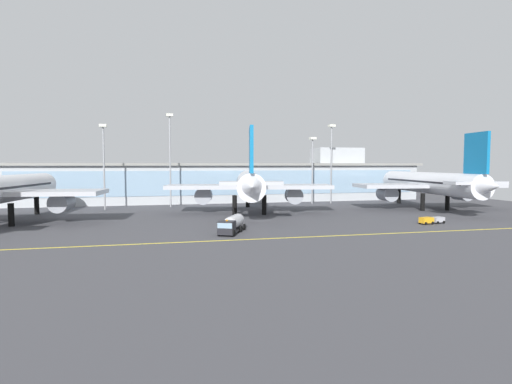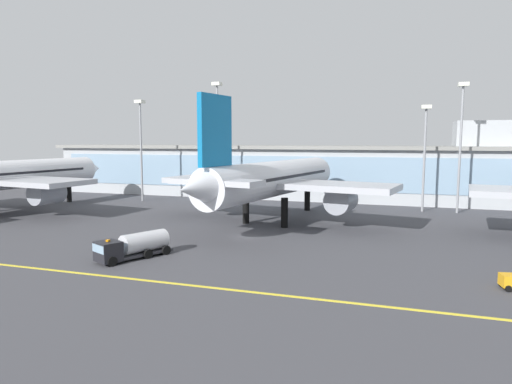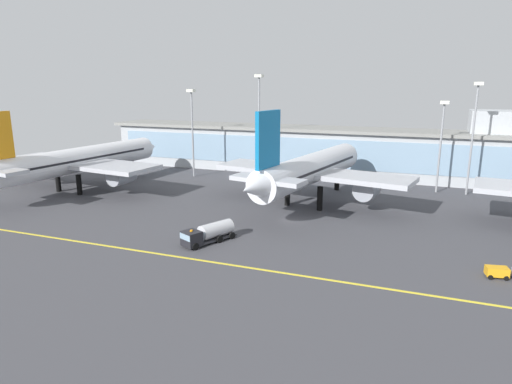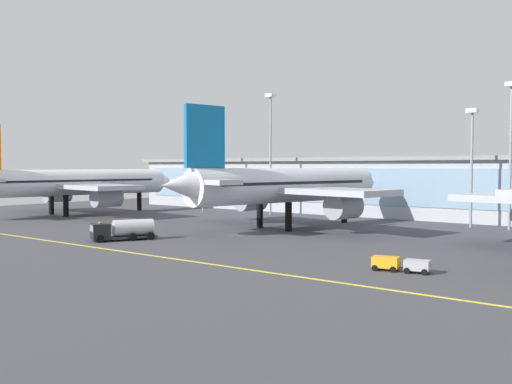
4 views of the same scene
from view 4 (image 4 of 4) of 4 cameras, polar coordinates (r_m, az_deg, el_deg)
name	(u,v)px [view 4 (image 4 of 4)]	position (r m, az deg, el deg)	size (l,w,h in m)	color
ground_plane	(239,235)	(87.67, -1.74, -4.26)	(181.20, 181.20, 0.00)	#424247
taxiway_centreline_stripe	(123,251)	(72.41, -13.10, -5.77)	(144.96, 0.50, 0.01)	yellow
terminal_building	(381,184)	(123.75, 12.36, 0.75)	(132.43, 14.00, 17.55)	#ADB2B7
airliner_near_left	(72,183)	(129.45, -17.80, 0.85)	(40.15, 52.98, 18.65)	black
airliner_near_right	(286,186)	(96.21, 3.02, 0.60)	(40.73, 48.27, 19.47)	black
fuel_tanker_truck	(122,230)	(82.96, -13.20, -3.67)	(6.13, 9.21, 2.90)	black
baggage_tug_near	(400,264)	(58.81, 14.11, -6.93)	(5.78, 2.67, 1.40)	black
apron_light_mast_west	(203,147)	(131.53, -5.33, 4.43)	(1.80, 1.80, 22.33)	gray
apron_light_mast_centre	(271,137)	(122.99, 1.46, 5.48)	(1.80, 1.80, 25.85)	gray
apron_light_mast_east	(472,148)	(103.64, 20.65, 4.10)	(1.80, 1.80, 20.12)	gray
apron_light_mast_far_east	(511,134)	(102.13, 23.99, 5.30)	(1.80, 1.80, 24.03)	gray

